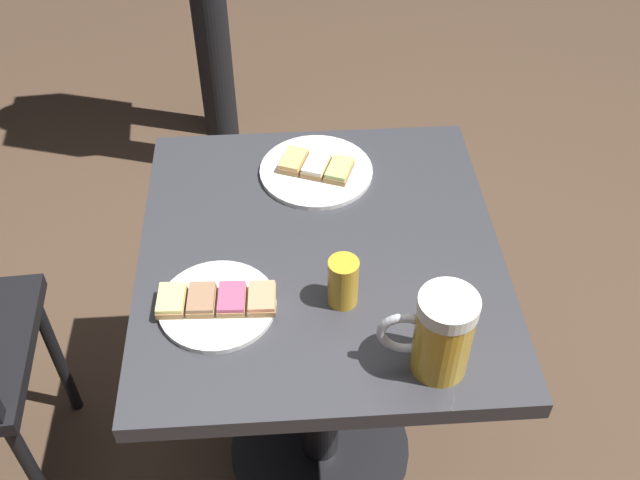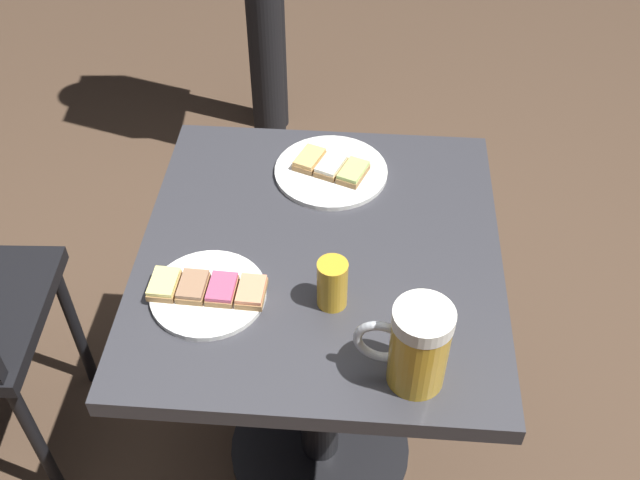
% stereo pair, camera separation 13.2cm
% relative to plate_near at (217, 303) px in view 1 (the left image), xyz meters
% --- Properties ---
extents(ground_plane, '(6.00, 6.00, 0.00)m').
position_rel_plate_near_xyz_m(ground_plane, '(0.13, -0.18, -0.72)').
color(ground_plane, '#4C3828').
extents(cafe_table, '(0.71, 0.65, 0.71)m').
position_rel_plate_near_xyz_m(cafe_table, '(0.13, -0.18, -0.18)').
color(cafe_table, black).
rests_on(cafe_table, ground_plane).
extents(plate_near, '(0.20, 0.20, 0.03)m').
position_rel_plate_near_xyz_m(plate_near, '(0.00, 0.00, 0.00)').
color(plate_near, white).
rests_on(plate_near, cafe_table).
extents(plate_far, '(0.23, 0.23, 0.03)m').
position_rel_plate_near_xyz_m(plate_far, '(0.34, -0.19, -0.00)').
color(plate_far, white).
rests_on(plate_far, cafe_table).
extents(beer_mug, '(0.09, 0.15, 0.16)m').
position_rel_plate_near_xyz_m(beer_mug, '(-0.14, -0.34, 0.07)').
color(beer_mug, gold).
rests_on(beer_mug, cafe_table).
extents(beer_glass_small, '(0.05, 0.05, 0.09)m').
position_rel_plate_near_xyz_m(beer_glass_small, '(0.00, -0.21, 0.04)').
color(beer_glass_small, gold).
rests_on(beer_glass_small, cafe_table).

